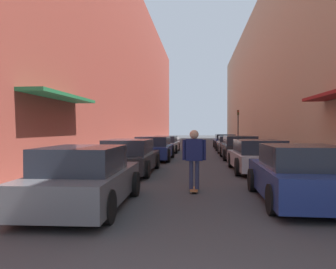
{
  "coord_description": "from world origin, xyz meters",
  "views": [
    {
      "loc": [
        0.14,
        -1.33,
        1.71
      ],
      "look_at": [
        -1.17,
        12.61,
        1.48
      ],
      "focal_mm": 35.0,
      "sensor_mm": 36.0,
      "label": 1
    }
  ],
  "objects_px": {
    "parked_car_left_0": "(85,178)",
    "parked_car_right_0": "(299,175)",
    "parked_car_right_1": "(258,156)",
    "parked_car_right_2": "(239,148)",
    "parked_car_left_1": "(130,157)",
    "parked_car_right_3": "(230,144)",
    "skateboarder": "(194,154)",
    "parked_car_left_2": "(154,148)",
    "parked_car_right_4": "(225,141)",
    "traffic_light": "(238,124)",
    "parked_car_left_3": "(165,144)"
  },
  "relations": [
    {
      "from": "parked_car_left_0",
      "to": "parked_car_right_3",
      "type": "relative_size",
      "value": 0.92
    },
    {
      "from": "parked_car_left_3",
      "to": "parked_car_right_0",
      "type": "height_order",
      "value": "parked_car_right_0"
    },
    {
      "from": "parked_car_left_3",
      "to": "traffic_light",
      "type": "bearing_deg",
      "value": 48.99
    },
    {
      "from": "parked_car_left_1",
      "to": "parked_car_right_0",
      "type": "bearing_deg",
      "value": -43.01
    },
    {
      "from": "parked_car_right_0",
      "to": "traffic_light",
      "type": "relative_size",
      "value": 1.21
    },
    {
      "from": "parked_car_left_0",
      "to": "parked_car_left_1",
      "type": "relative_size",
      "value": 0.89
    },
    {
      "from": "parked_car_right_1",
      "to": "traffic_light",
      "type": "height_order",
      "value": "traffic_light"
    },
    {
      "from": "parked_car_right_1",
      "to": "parked_car_right_3",
      "type": "relative_size",
      "value": 0.99
    },
    {
      "from": "parked_car_right_4",
      "to": "parked_car_left_3",
      "type": "bearing_deg",
      "value": -129.35
    },
    {
      "from": "parked_car_left_0",
      "to": "skateboarder",
      "type": "distance_m",
      "value": 3.13
    },
    {
      "from": "parked_car_left_0",
      "to": "parked_car_right_0",
      "type": "xyz_separation_m",
      "value": [
        4.81,
        0.93,
        0.01
      ]
    },
    {
      "from": "parked_car_right_4",
      "to": "traffic_light",
      "type": "xyz_separation_m",
      "value": [
        1.31,
        1.17,
        1.59
      ]
    },
    {
      "from": "parked_car_left_1",
      "to": "parked_car_left_3",
      "type": "relative_size",
      "value": 0.95
    },
    {
      "from": "parked_car_right_4",
      "to": "parked_car_left_1",
      "type": "bearing_deg",
      "value": -106.19
    },
    {
      "from": "parked_car_left_1",
      "to": "parked_car_right_3",
      "type": "height_order",
      "value": "parked_car_left_1"
    },
    {
      "from": "parked_car_left_1",
      "to": "parked_car_right_3",
      "type": "distance_m",
      "value": 12.7
    },
    {
      "from": "parked_car_right_4",
      "to": "parked_car_right_3",
      "type": "bearing_deg",
      "value": -90.9
    },
    {
      "from": "parked_car_left_1",
      "to": "traffic_light",
      "type": "bearing_deg",
      "value": 71.09
    },
    {
      "from": "parked_car_left_0",
      "to": "parked_car_left_2",
      "type": "bearing_deg",
      "value": 89.98
    },
    {
      "from": "parked_car_left_0",
      "to": "parked_car_right_3",
      "type": "bearing_deg",
      "value": 74.67
    },
    {
      "from": "parked_car_right_0",
      "to": "parked_car_right_1",
      "type": "bearing_deg",
      "value": 89.64
    },
    {
      "from": "skateboarder",
      "to": "parked_car_right_4",
      "type": "bearing_deg",
      "value": 83.24
    },
    {
      "from": "parked_car_left_2",
      "to": "parked_car_right_0",
      "type": "distance_m",
      "value": 11.19
    },
    {
      "from": "parked_car_left_2",
      "to": "parked_car_right_2",
      "type": "height_order",
      "value": "parked_car_right_2"
    },
    {
      "from": "parked_car_left_2",
      "to": "parked_car_right_2",
      "type": "bearing_deg",
      "value": 11.98
    },
    {
      "from": "parked_car_left_2",
      "to": "parked_car_right_3",
      "type": "bearing_deg",
      "value": 52.92
    },
    {
      "from": "parked_car_right_0",
      "to": "parked_car_right_2",
      "type": "relative_size",
      "value": 0.94
    },
    {
      "from": "parked_car_right_4",
      "to": "parked_car_right_2",
      "type": "bearing_deg",
      "value": -90.2
    },
    {
      "from": "parked_car_left_2",
      "to": "skateboarder",
      "type": "xyz_separation_m",
      "value": [
        2.35,
        -9.01,
        0.4
      ]
    },
    {
      "from": "parked_car_right_0",
      "to": "parked_car_right_2",
      "type": "distance_m",
      "value": 11.12
    },
    {
      "from": "parked_car_left_1",
      "to": "parked_car_left_0",
      "type": "bearing_deg",
      "value": -87.98
    },
    {
      "from": "skateboarder",
      "to": "parked_car_left_3",
      "type": "bearing_deg",
      "value": 98.8
    },
    {
      "from": "parked_car_right_2",
      "to": "parked_car_right_3",
      "type": "bearing_deg",
      "value": 90.55
    },
    {
      "from": "parked_car_right_1",
      "to": "parked_car_right_2",
      "type": "height_order",
      "value": "parked_car_right_2"
    },
    {
      "from": "parked_car_right_1",
      "to": "parked_car_left_2",
      "type": "bearing_deg",
      "value": 136.5
    },
    {
      "from": "skateboarder",
      "to": "traffic_light",
      "type": "height_order",
      "value": "traffic_light"
    },
    {
      "from": "parked_car_left_0",
      "to": "parked_car_left_3",
      "type": "relative_size",
      "value": 0.85
    },
    {
      "from": "parked_car_right_0",
      "to": "parked_car_left_3",
      "type": "bearing_deg",
      "value": 106.53
    },
    {
      "from": "parked_car_right_1",
      "to": "parked_car_right_2",
      "type": "distance_m",
      "value": 5.61
    },
    {
      "from": "skateboarder",
      "to": "parked_car_right_3",
      "type": "bearing_deg",
      "value": 81.11
    },
    {
      "from": "parked_car_left_0",
      "to": "skateboarder",
      "type": "height_order",
      "value": "skateboarder"
    },
    {
      "from": "parked_car_right_2",
      "to": "parked_car_right_4",
      "type": "bearing_deg",
      "value": 89.8
    },
    {
      "from": "parked_car_right_1",
      "to": "parked_car_left_1",
      "type": "bearing_deg",
      "value": -170.66
    },
    {
      "from": "parked_car_left_0",
      "to": "parked_car_right_0",
      "type": "distance_m",
      "value": 4.9
    },
    {
      "from": "parked_car_left_1",
      "to": "parked_car_right_1",
      "type": "distance_m",
      "value": 5.11
    },
    {
      "from": "parked_car_right_0",
      "to": "parked_car_left_1",
      "type": "bearing_deg",
      "value": 136.99
    },
    {
      "from": "traffic_light",
      "to": "parked_car_left_2",
      "type": "bearing_deg",
      "value": -115.16
    },
    {
      "from": "parked_car_right_0",
      "to": "traffic_light",
      "type": "bearing_deg",
      "value": 86.73
    },
    {
      "from": "skateboarder",
      "to": "parked_car_left_2",
      "type": "bearing_deg",
      "value": 104.62
    },
    {
      "from": "parked_car_left_2",
      "to": "skateboarder",
      "type": "distance_m",
      "value": 9.32
    }
  ]
}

